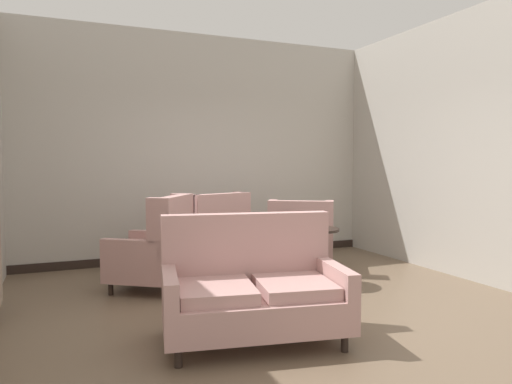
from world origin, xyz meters
name	(u,v)px	position (x,y,z in m)	size (l,w,h in m)	color
ground	(277,307)	(0.00, 0.00, 0.00)	(7.66, 7.66, 0.00)	brown
wall_back	(202,148)	(0.00, 2.67, 1.69)	(5.63, 0.08, 3.39)	#BCB7AD
wall_right	(432,147)	(2.73, 0.80, 1.69)	(0.08, 3.74, 3.39)	#BCB7AD
baseboard_back	(204,255)	(0.00, 2.61, 0.06)	(5.47, 0.03, 0.12)	black
coffee_table	(284,261)	(0.21, 0.26, 0.41)	(0.89, 0.89, 0.50)	black
porcelain_vase	(285,240)	(0.21, 0.24, 0.64)	(0.17, 0.17, 0.32)	brown
settee	(253,291)	(-0.56, -0.73, 0.41)	(1.61, 1.09, 1.03)	tan
armchair_near_sideboard	(157,251)	(-1.01, 1.12, 0.46)	(1.11, 1.10, 1.10)	tan
armchair_near_window	(302,240)	(1.01, 1.35, 0.42)	(1.14, 1.13, 0.98)	tan
armchair_beside_settee	(209,240)	(-0.20, 1.69, 0.44)	(1.09, 1.13, 1.08)	tan
side_table	(316,250)	(0.82, 0.62, 0.42)	(0.55, 0.55, 0.69)	black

